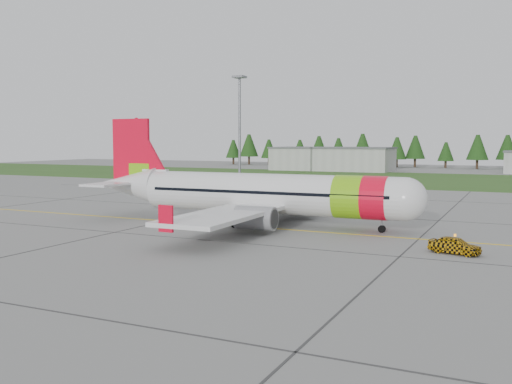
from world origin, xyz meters
The scene contains 9 objects.
ground centered at (0.00, 0.00, 0.00)m, with size 320.00×320.00×0.00m, color gray.
aircraft centered at (-5.20, 9.85, 3.01)m, with size 34.42×31.58×10.43m.
follow_me_car centered at (13.37, 2.78, 1.85)m, with size 1.49×1.26×3.69m, color #F3B40D.
service_van centered at (-20.07, 53.53, 1.92)m, with size 1.34×1.27×3.85m, color silver.
grass_strip centered at (0.00, 82.00, 0.01)m, with size 320.00×50.00×0.03m, color #30561E.
taxi_guideline centered at (0.00, 8.00, 0.01)m, with size 120.00×0.25×0.02m, color gold.
hangar_west centered at (-30.00, 110.00, 3.00)m, with size 32.00×14.00×6.00m, color #A8A8A3.
floodlight_mast centered at (-32.00, 58.00, 10.00)m, with size 0.50×0.50×20.00m, color slate.
treeline centered at (0.00, 138.00, 5.00)m, with size 160.00×8.00×10.00m, color #1C3F14, non-canonical shape.
Camera 1 is at (17.70, -39.84, 8.11)m, focal length 40.00 mm.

